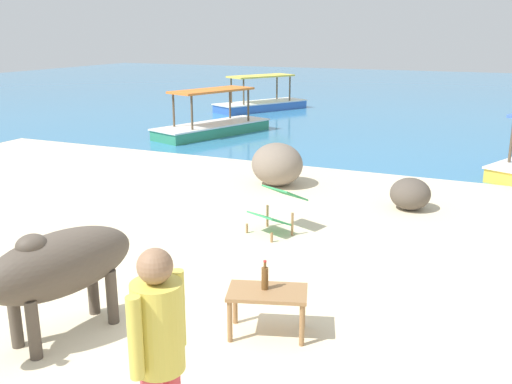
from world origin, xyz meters
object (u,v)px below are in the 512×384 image
at_px(cow, 56,266).
at_px(bottle, 265,278).
at_px(low_bench_table, 267,298).
at_px(boat_green, 212,125).
at_px(person_standing, 159,350).
at_px(deck_chair_far, 277,207).
at_px(boat_blue, 261,103).

bearing_deg(cow, bottle, 131.60).
bearing_deg(low_bench_table, boat_green, 102.88).
distance_m(low_bench_table, bottle, 0.20).
relative_size(low_bench_table, person_standing, 0.53).
height_order(bottle, boat_green, boat_green).
bearing_deg(deck_chair_far, boat_green, -122.04).
relative_size(person_standing, boat_green, 0.42).
height_order(bottle, boat_blue, boat_blue).
bearing_deg(deck_chair_far, low_bench_table, 43.47).
xyz_separation_m(low_bench_table, boat_blue, (-6.65, 15.10, -0.13)).
distance_m(low_bench_table, boat_green, 11.34).
distance_m(boat_blue, boat_green, 5.43).
xyz_separation_m(low_bench_table, deck_chair_far, (-1.02, 2.78, 0.00)).
bearing_deg(cow, deck_chair_far, -176.85).
distance_m(person_standing, boat_green, 13.16).
bearing_deg(boat_green, boat_blue, 27.99).
xyz_separation_m(bottle, boat_green, (-5.78, 9.71, -0.33)).
xyz_separation_m(deck_chair_far, boat_blue, (-5.63, 12.32, -0.13)).
bearing_deg(boat_green, person_standing, -133.91).
bearing_deg(low_bench_table, person_standing, -104.87).
relative_size(cow, person_standing, 1.23).
relative_size(bottle, deck_chair_far, 0.32).
bearing_deg(boat_blue, bottle, -127.64).
bearing_deg(deck_chair_far, boat_blue, -132.12).
distance_m(deck_chair_far, person_standing, 4.93).
bearing_deg(low_bench_table, bottle, 128.61).
bearing_deg(bottle, cow, -153.64).
distance_m(bottle, boat_green, 11.30).
bearing_deg(person_standing, bottle, -81.20).
relative_size(cow, bottle, 6.71).
relative_size(bottle, person_standing, 0.18).
height_order(deck_chair_far, boat_green, boat_green).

